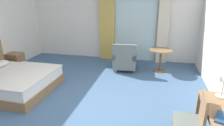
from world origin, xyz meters
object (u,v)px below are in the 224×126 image
at_px(armchair_by_window, 125,59).
at_px(desk_lamp, 220,82).
at_px(bed, 10,80).
at_px(nightstand, 15,61).
at_px(round_cafe_table, 161,55).
at_px(desk_chair, 194,119).

bearing_deg(armchair_by_window, desk_lamp, -55.15).
xyz_separation_m(bed, nightstand, (-0.89, 1.33, 0.00)).
bearing_deg(round_cafe_table, armchair_by_window, -172.83).
distance_m(bed, desk_lamp, 4.58).
height_order(bed, nightstand, bed).
xyz_separation_m(desk_lamp, round_cafe_table, (-0.83, 2.89, -0.48)).
xyz_separation_m(nightstand, round_cafe_table, (4.52, 0.85, 0.25)).
xyz_separation_m(nightstand, armchair_by_window, (3.44, 0.72, 0.08)).
bearing_deg(bed, armchair_by_window, 38.83).
relative_size(desk_lamp, round_cafe_table, 0.61).
height_order(desk_chair, desk_lamp, desk_lamp).
bearing_deg(round_cafe_table, bed, -148.97).
bearing_deg(nightstand, round_cafe_table, 10.67).
bearing_deg(round_cafe_table, desk_lamp, -73.92).
relative_size(nightstand, desk_lamp, 1.24).
relative_size(nightstand, desk_chair, 0.57).
bearing_deg(bed, desk_chair, -14.70).
height_order(desk_chair, armchair_by_window, desk_chair).
bearing_deg(desk_chair, bed, 165.30).
height_order(desk_lamp, armchair_by_window, desk_lamp).
relative_size(armchair_by_window, round_cafe_table, 1.29).
distance_m(desk_chair, armchair_by_window, 3.48).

